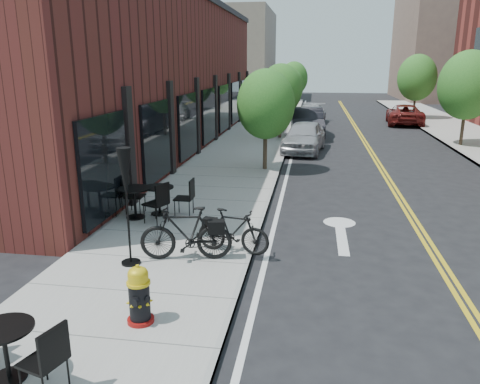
{
  "coord_description": "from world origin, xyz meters",
  "views": [
    {
      "loc": [
        1.19,
        -8.81,
        4.13
      ],
      "look_at": [
        -0.55,
        2.33,
        1.0
      ],
      "focal_mm": 35.0,
      "sensor_mm": 36.0,
      "label": 1
    }
  ],
  "objects_px": {
    "parked_car_c": "(310,114)",
    "parked_car_far": "(405,114)",
    "bicycle_left": "(186,233)",
    "bicycle_right": "(233,231)",
    "fire_hydrant": "(139,295)",
    "parked_car_a": "(304,137)",
    "bistro_set_c": "(135,198)",
    "patio_umbrella": "(126,182)",
    "parked_car_b": "(307,122)",
    "bistro_set_b": "(159,196)",
    "bistro_set_a": "(5,346)"
  },
  "relations": [
    {
      "from": "bicycle_left",
      "to": "patio_umbrella",
      "type": "xyz_separation_m",
      "value": [
        -1.08,
        -0.39,
        1.16
      ]
    },
    {
      "from": "fire_hydrant",
      "to": "parked_car_b",
      "type": "height_order",
      "value": "parked_car_b"
    },
    {
      "from": "fire_hydrant",
      "to": "parked_car_c",
      "type": "bearing_deg",
      "value": 108.55
    },
    {
      "from": "bicycle_left",
      "to": "parked_car_far",
      "type": "relative_size",
      "value": 0.39
    },
    {
      "from": "patio_umbrella",
      "to": "parked_car_far",
      "type": "distance_m",
      "value": 27.11
    },
    {
      "from": "parked_car_a",
      "to": "fire_hydrant",
      "type": "bearing_deg",
      "value": -90.77
    },
    {
      "from": "fire_hydrant",
      "to": "bicycle_left",
      "type": "distance_m",
      "value": 2.52
    },
    {
      "from": "bistro_set_c",
      "to": "patio_umbrella",
      "type": "xyz_separation_m",
      "value": [
        0.98,
        -2.83,
        1.2
      ]
    },
    {
      "from": "fire_hydrant",
      "to": "parked_car_far",
      "type": "xyz_separation_m",
      "value": [
        8.81,
        27.36,
        0.1
      ]
    },
    {
      "from": "fire_hydrant",
      "to": "bicycle_right",
      "type": "distance_m",
      "value": 3.18
    },
    {
      "from": "patio_umbrella",
      "to": "bistro_set_c",
      "type": "bearing_deg",
      "value": 109.11
    },
    {
      "from": "bistro_set_b",
      "to": "bistro_set_c",
      "type": "height_order",
      "value": "bistro_set_c"
    },
    {
      "from": "bistro_set_b",
      "to": "patio_umbrella",
      "type": "height_order",
      "value": "patio_umbrella"
    },
    {
      "from": "fire_hydrant",
      "to": "parked_car_a",
      "type": "relative_size",
      "value": 0.23
    },
    {
      "from": "patio_umbrella",
      "to": "parked_car_far",
      "type": "xyz_separation_m",
      "value": [
        9.81,
        25.24,
        -1.17
      ]
    },
    {
      "from": "parked_car_c",
      "to": "parked_car_far",
      "type": "relative_size",
      "value": 0.92
    },
    {
      "from": "parked_car_b",
      "to": "patio_umbrella",
      "type": "bearing_deg",
      "value": -103.88
    },
    {
      "from": "bistro_set_a",
      "to": "parked_car_a",
      "type": "height_order",
      "value": "parked_car_a"
    },
    {
      "from": "fire_hydrant",
      "to": "parked_car_c",
      "type": "xyz_separation_m",
      "value": [
        2.4,
        26.73,
        0.08
      ]
    },
    {
      "from": "bicycle_right",
      "to": "parked_car_a",
      "type": "height_order",
      "value": "parked_car_a"
    },
    {
      "from": "parked_car_a",
      "to": "parked_car_b",
      "type": "bearing_deg",
      "value": 96.51
    },
    {
      "from": "bicycle_left",
      "to": "bicycle_right",
      "type": "distance_m",
      "value": 1.04
    },
    {
      "from": "fire_hydrant",
      "to": "bistro_set_c",
      "type": "bearing_deg",
      "value": 135.51
    },
    {
      "from": "bicycle_right",
      "to": "parked_car_far",
      "type": "relative_size",
      "value": 0.33
    },
    {
      "from": "bistro_set_c",
      "to": "parked_car_c",
      "type": "bearing_deg",
      "value": 101.91
    },
    {
      "from": "bistro_set_a",
      "to": "parked_car_far",
      "type": "bearing_deg",
      "value": 87.47
    },
    {
      "from": "patio_umbrella",
      "to": "parked_car_far",
      "type": "height_order",
      "value": "patio_umbrella"
    },
    {
      "from": "bistro_set_b",
      "to": "parked_car_a",
      "type": "distance_m",
      "value": 11.18
    },
    {
      "from": "parked_car_c",
      "to": "bistro_set_c",
      "type": "bearing_deg",
      "value": -94.41
    },
    {
      "from": "bistro_set_c",
      "to": "parked_car_c",
      "type": "xyz_separation_m",
      "value": [
        4.39,
        21.77,
        0.0
      ]
    },
    {
      "from": "parked_car_a",
      "to": "parked_car_b",
      "type": "relative_size",
      "value": 0.86
    },
    {
      "from": "parked_car_c",
      "to": "patio_umbrella",
      "type": "bearing_deg",
      "value": -90.9
    },
    {
      "from": "bistro_set_a",
      "to": "parked_car_a",
      "type": "xyz_separation_m",
      "value": [
        3.42,
        17.54,
        0.12
      ]
    },
    {
      "from": "bicycle_right",
      "to": "bistro_set_a",
      "type": "relative_size",
      "value": 0.89
    },
    {
      "from": "bistro_set_a",
      "to": "parked_car_b",
      "type": "relative_size",
      "value": 0.37
    },
    {
      "from": "bistro_set_c",
      "to": "parked_car_a",
      "type": "distance_m",
      "value": 11.75
    },
    {
      "from": "patio_umbrella",
      "to": "parked_car_b",
      "type": "xyz_separation_m",
      "value": [
        3.26,
        18.67,
        -1.04
      ]
    },
    {
      "from": "bistro_set_c",
      "to": "parked_car_far",
      "type": "relative_size",
      "value": 0.41
    },
    {
      "from": "bistro_set_c",
      "to": "parked_car_far",
      "type": "height_order",
      "value": "parked_car_far"
    },
    {
      "from": "bicycle_left",
      "to": "parked_car_a",
      "type": "distance_m",
      "value": 13.59
    },
    {
      "from": "fire_hydrant",
      "to": "bicycle_right",
      "type": "height_order",
      "value": "bicycle_right"
    },
    {
      "from": "bicycle_right",
      "to": "bistro_set_a",
      "type": "distance_m",
      "value": 5.12
    },
    {
      "from": "fire_hydrant",
      "to": "bicycle_right",
      "type": "bearing_deg",
      "value": 95.61
    },
    {
      "from": "bistro_set_c",
      "to": "parked_car_a",
      "type": "bearing_deg",
      "value": 92.39
    },
    {
      "from": "bistro_set_c",
      "to": "parked_car_a",
      "type": "xyz_separation_m",
      "value": [
        4.2,
        10.98,
        0.07
      ]
    },
    {
      "from": "parked_car_a",
      "to": "bistro_set_a",
      "type": "bearing_deg",
      "value": -93.92
    },
    {
      "from": "parked_car_b",
      "to": "fire_hydrant",
      "type": "bearing_deg",
      "value": -100.17
    },
    {
      "from": "bicycle_right",
      "to": "parked_car_a",
      "type": "xyz_separation_m",
      "value": [
        1.22,
        12.91,
        0.12
      ]
    },
    {
      "from": "bistro_set_a",
      "to": "bistro_set_c",
      "type": "relative_size",
      "value": 0.92
    },
    {
      "from": "bicycle_left",
      "to": "parked_car_a",
      "type": "height_order",
      "value": "parked_car_a"
    }
  ]
}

